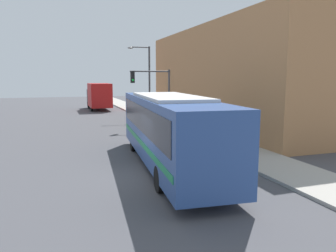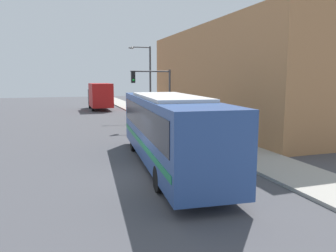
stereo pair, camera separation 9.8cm
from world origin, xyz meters
name	(u,v)px [view 2 (the right image)]	position (x,y,z in m)	size (l,w,h in m)	color
ground_plane	(147,177)	(0.00, 0.00, 0.00)	(120.00, 120.00, 0.00)	#47474C
sidewalk	(153,116)	(5.93, 20.00, 0.07)	(2.87, 70.00, 0.14)	#A8A399
building_facade	(229,77)	(10.37, 12.17, 4.06)	(6.00, 22.34, 8.11)	#B27A4C
city_bus	(168,126)	(1.32, 1.28, 1.88)	(3.49, 11.85, 3.27)	#2D4C8C
delivery_truck	(100,96)	(1.68, 29.57, 1.79)	(2.50, 6.77, 3.34)	#B21919
fire_hydrant	(210,139)	(5.10, 4.68, 0.47)	(0.20, 0.28, 0.66)	red
traffic_light_pole	(155,87)	(4.03, 12.58, 3.30)	(3.28, 0.35, 4.55)	#47474C
street_lamp	(147,76)	(5.07, 18.84, 4.22)	(2.23, 0.28, 6.91)	#47474C
pedestrian_near_corner	(212,127)	(5.73, 5.71, 0.98)	(0.34, 0.34, 1.66)	#23283D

